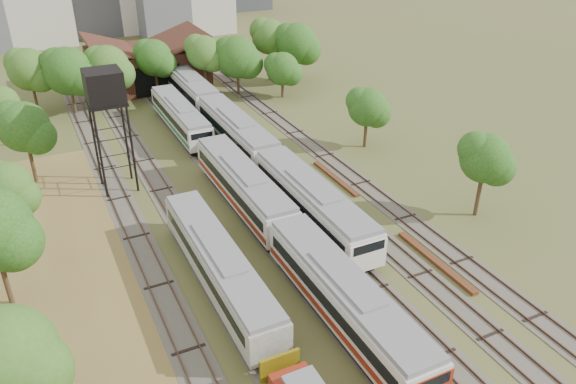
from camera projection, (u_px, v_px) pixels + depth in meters
ground at (377, 325)px, 37.29m from camera, size 240.00×240.00×0.00m
dry_grass_patch at (78, 332)px, 36.67m from camera, size 14.00×60.00×0.04m
tracks at (233, 175)px, 56.78m from camera, size 24.60×80.00×0.19m
railcar_red_set at (286, 235)px, 43.24m from camera, size 3.07×34.58×3.80m
railcar_green_set at (237, 133)px, 61.08m from camera, size 3.17×52.08×3.93m
railcar_rear at (181, 118)px, 65.88m from camera, size 2.84×16.07×3.51m
old_grey_coach at (219, 266)px, 39.83m from camera, size 2.84×18.00×3.51m
water_tower at (105, 90)px, 49.79m from camera, size 3.35×3.35×11.59m
rail_pile_near at (435, 261)px, 43.37m from camera, size 0.59×8.88×0.30m
rail_pile_far at (335, 178)px, 55.86m from camera, size 0.51×8.14×0.26m
maintenance_shed at (148, 66)px, 81.36m from camera, size 16.45×11.55×7.58m
tree_band_left at (18, 245)px, 36.31m from camera, size 8.42×54.25×8.94m
tree_band_far at (176, 57)px, 75.39m from camera, size 41.42×9.77×8.99m
tree_band_right at (357, 102)px, 62.23m from camera, size 5.97×40.86×7.68m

